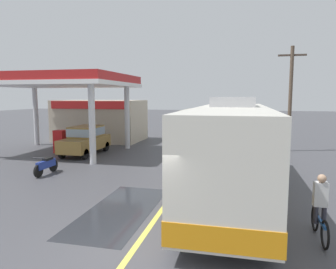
{
  "coord_description": "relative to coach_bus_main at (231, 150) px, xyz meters",
  "views": [
    {
      "loc": [
        2.47,
        -6.96,
        3.7
      ],
      "look_at": [
        -1.5,
        10.0,
        1.6
      ],
      "focal_mm": 33.65,
      "sensor_mm": 36.0,
      "label": 1
    }
  ],
  "objects": [
    {
      "name": "utility_pole_roadside",
      "position": [
        3.5,
        10.91,
        1.97
      ],
      "size": [
        1.8,
        0.24,
        7.03
      ],
      "color": "brown",
      "rests_on": "ground"
    },
    {
      "name": "motorcycle_parked_forecourt",
      "position": [
        -8.7,
        1.31,
        -1.28
      ],
      "size": [
        0.55,
        1.8,
        0.92
      ],
      "color": "black",
      "rests_on": "ground"
    },
    {
      "name": "gas_station_roadside",
      "position": [
        -11.32,
        10.9,
        0.91
      ],
      "size": [
        9.1,
        11.95,
        5.1
      ],
      "color": "#B21E1E",
      "rests_on": "ground"
    },
    {
      "name": "pedestrian_near_pump",
      "position": [
        -11.06,
        7.22,
        -0.79
      ],
      "size": [
        0.55,
        0.22,
        1.66
      ],
      "color": "#33333F",
      "rests_on": "ground"
    },
    {
      "name": "car_trailing_behind_bus",
      "position": [
        -0.22,
        15.05,
        -0.71
      ],
      "size": [
        1.7,
        4.2,
        1.82
      ],
      "color": "black",
      "rests_on": "ground"
    },
    {
      "name": "wet_puddle_patch",
      "position": [
        -3.45,
        -2.4,
        -1.72
      ],
      "size": [
        2.05,
        5.1,
        0.01
      ],
      "primitive_type": "cube",
      "color": "#26282D",
      "rests_on": "ground"
    },
    {
      "name": "car_at_pump",
      "position": [
        -9.4,
        6.6,
        -0.71
      ],
      "size": [
        1.7,
        4.2,
        1.82
      ],
      "color": "olive",
      "rests_on": "ground"
    },
    {
      "name": "coach_bus_main",
      "position": [
        0.0,
        0.0,
        0.0
      ],
      "size": [
        2.6,
        11.04,
        3.69
      ],
      "color": "silver",
      "rests_on": "ground"
    },
    {
      "name": "cyclist_on_shoulder",
      "position": [
        2.39,
        -3.16,
        -0.94
      ],
      "size": [
        0.34,
        1.82,
        1.72
      ],
      "color": "black",
      "rests_on": "ground"
    },
    {
      "name": "ground",
      "position": [
        -2.14,
        15.24,
        -1.72
      ],
      "size": [
        120.0,
        120.0,
        0.0
      ],
      "primitive_type": "plane",
      "color": "#424247"
    },
    {
      "name": "minibus_opposing_lane",
      "position": [
        -4.15,
        18.86,
        -0.25
      ],
      "size": [
        2.04,
        6.13,
        2.44
      ],
      "color": "#BFB799",
      "rests_on": "ground"
    },
    {
      "name": "lane_divider_stripe",
      "position": [
        -2.14,
        10.24,
        -1.72
      ],
      "size": [
        0.16,
        50.0,
        0.01
      ],
      "primitive_type": "cube",
      "color": "#D8CC4C",
      "rests_on": "ground"
    }
  ]
}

